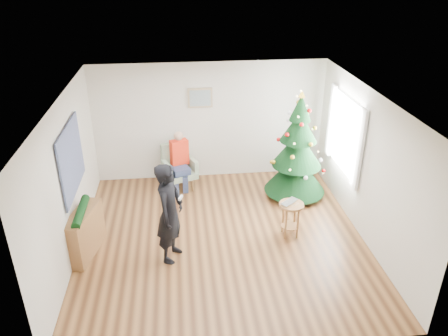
{
  "coord_description": "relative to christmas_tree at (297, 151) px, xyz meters",
  "views": [
    {
      "loc": [
        -0.68,
        -6.43,
        4.6
      ],
      "look_at": [
        0.1,
        0.6,
        1.1
      ],
      "focal_mm": 35.0,
      "sensor_mm": 36.0,
      "label": 1
    }
  ],
  "objects": [
    {
      "name": "curtains",
      "position": [
        0.77,
        -0.38,
        0.48
      ],
      "size": [
        0.05,
        1.75,
        1.5
      ],
      "color": "white",
      "rests_on": "wall_right"
    },
    {
      "name": "standing_man",
      "position": [
        -2.56,
        -1.82,
        -0.16
      ],
      "size": [
        0.61,
        0.74,
        1.72
      ],
      "primitive_type": "imported",
      "rotation": [
        0.0,
        0.0,
        1.2
      ],
      "color": "black",
      "rests_on": "floor"
    },
    {
      "name": "floor",
      "position": [
        -1.67,
        -1.38,
        -1.02
      ],
      "size": [
        5.0,
        5.0,
        0.0
      ],
      "primitive_type": "plane",
      "color": "brown",
      "rests_on": "ground"
    },
    {
      "name": "garland",
      "position": [
        -4.0,
        -1.55,
        -0.2
      ],
      "size": [
        0.14,
        0.9,
        0.14
      ],
      "primitive_type": "cylinder",
      "rotation": [
        1.57,
        0.0,
        0.0
      ],
      "color": "black",
      "rests_on": "console"
    },
    {
      "name": "framed_picture",
      "position": [
        -1.87,
        1.08,
        0.83
      ],
      "size": [
        0.52,
        0.05,
        0.42
      ],
      "color": "tan",
      "rests_on": "wall_back"
    },
    {
      "name": "tapestry",
      "position": [
        -4.13,
        -1.08,
        0.53
      ],
      "size": [
        0.03,
        1.5,
        1.15
      ],
      "primitive_type": "cube",
      "color": "black",
      "rests_on": "wall_left"
    },
    {
      "name": "wall_back",
      "position": [
        -1.67,
        1.12,
        0.28
      ],
      "size": [
        5.0,
        0.0,
        5.0
      ],
      "primitive_type": "plane",
      "rotation": [
        1.57,
        0.0,
        0.0
      ],
      "color": "silver",
      "rests_on": "floor"
    },
    {
      "name": "ceiling",
      "position": [
        -1.67,
        -1.38,
        1.58
      ],
      "size": [
        5.0,
        5.0,
        0.0
      ],
      "primitive_type": "plane",
      "rotation": [
        3.14,
        0.0,
        0.0
      ],
      "color": "white",
      "rests_on": "wall_back"
    },
    {
      "name": "laptop",
      "position": [
        -0.45,
        -1.42,
        -0.35
      ],
      "size": [
        0.42,
        0.41,
        0.03
      ],
      "primitive_type": "imported",
      "rotation": [
        0.0,
        0.0,
        0.7
      ],
      "color": "silver",
      "rests_on": "stool"
    },
    {
      "name": "stool",
      "position": [
        -0.45,
        -1.42,
        -0.69
      ],
      "size": [
        0.44,
        0.44,
        0.65
      ],
      "rotation": [
        0.0,
        0.0,
        0.36
      ],
      "color": "brown",
      "rests_on": "floor"
    },
    {
      "name": "console",
      "position": [
        -4.0,
        -1.55,
        -0.62
      ],
      "size": [
        0.53,
        1.04,
        0.8
      ],
      "primitive_type": "cube",
      "rotation": [
        0.0,
        0.0,
        -0.24
      ],
      "color": "brown",
      "rests_on": "floor"
    },
    {
      "name": "wall_left",
      "position": [
        -4.17,
        -1.38,
        0.28
      ],
      "size": [
        0.0,
        5.0,
        5.0
      ],
      "primitive_type": "plane",
      "rotation": [
        1.57,
        0.0,
        1.57
      ],
      "color": "silver",
      "rests_on": "floor"
    },
    {
      "name": "wall_right",
      "position": [
        0.83,
        -1.38,
        0.28
      ],
      "size": [
        0.0,
        5.0,
        5.0
      ],
      "primitive_type": "plane",
      "rotation": [
        1.57,
        0.0,
        -1.57
      ],
      "color": "silver",
      "rests_on": "floor"
    },
    {
      "name": "wall_front",
      "position": [
        -1.67,
        -3.88,
        0.28
      ],
      "size": [
        5.0,
        0.0,
        5.0
      ],
      "primitive_type": "plane",
      "rotation": [
        -1.57,
        0.0,
        0.0
      ],
      "color": "silver",
      "rests_on": "floor"
    },
    {
      "name": "window_panel",
      "position": [
        0.8,
        -0.38,
        0.48
      ],
      "size": [
        0.04,
        1.3,
        1.4
      ],
      "primitive_type": "cube",
      "color": "white",
      "rests_on": "wall_right"
    },
    {
      "name": "seated_person",
      "position": [
        -2.37,
        0.63,
        -0.39
      ],
      "size": [
        0.46,
        0.59,
        1.25
      ],
      "rotation": [
        0.0,
        0.0,
        0.35
      ],
      "color": "navy",
      "rests_on": "armchair"
    },
    {
      "name": "armchair",
      "position": [
        -2.39,
        0.68,
        -0.68
      ],
      "size": [
        0.8,
        0.78,
        0.95
      ],
      "rotation": [
        0.0,
        0.0,
        0.35
      ],
      "color": "gray",
      "rests_on": "floor"
    },
    {
      "name": "game_controller",
      "position": [
        -2.38,
        -1.85,
        0.13
      ],
      "size": [
        0.08,
        0.13,
        0.04
      ],
      "primitive_type": "cube",
      "rotation": [
        0.0,
        0.0,
        -0.37
      ],
      "color": "white",
      "rests_on": "standing_man"
    },
    {
      "name": "christmas_tree",
      "position": [
        0.0,
        0.0,
        0.0
      ],
      "size": [
        1.25,
        1.25,
        2.27
      ],
      "rotation": [
        0.0,
        0.0,
        -0.33
      ],
      "color": "#3F2816",
      "rests_on": "floor"
    }
  ]
}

